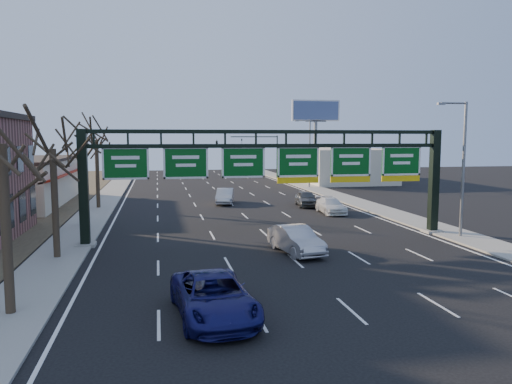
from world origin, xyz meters
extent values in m
plane|color=black|center=(0.00, 0.00, 0.00)|extent=(160.00, 160.00, 0.00)
cube|color=gray|center=(-12.80, 20.00, 0.06)|extent=(3.00, 120.00, 0.12)
cube|color=gray|center=(12.80, 20.00, 0.06)|extent=(3.00, 120.00, 0.12)
cube|color=white|center=(0.00, 20.00, 0.01)|extent=(21.60, 120.00, 0.01)
cube|color=black|center=(-11.70, 8.00, 3.60)|extent=(0.55, 0.55, 7.20)
cube|color=gray|center=(-11.70, 8.00, 0.10)|extent=(1.20, 1.20, 0.20)
cube|color=black|center=(11.70, 8.00, 3.60)|extent=(0.55, 0.55, 7.20)
cube|color=gray|center=(11.70, 8.00, 0.10)|extent=(1.20, 1.20, 0.20)
cube|color=black|center=(0.00, 8.00, 7.05)|extent=(23.40, 0.25, 0.25)
cube|color=black|center=(0.00, 8.00, 6.15)|extent=(23.40, 0.25, 0.25)
cube|color=#054B14|center=(-9.17, 8.00, 5.10)|extent=(2.80, 0.10, 2.00)
cube|color=#054B14|center=(-5.50, 8.00, 5.10)|extent=(2.80, 0.10, 2.00)
cube|color=#054B14|center=(-1.83, 8.00, 5.10)|extent=(2.80, 0.10, 2.00)
cube|color=#054B14|center=(1.83, 8.00, 5.10)|extent=(2.80, 0.10, 2.00)
cube|color=yellow|center=(1.83, 8.00, 3.88)|extent=(2.80, 0.10, 0.40)
cube|color=#054B14|center=(5.50, 8.00, 5.10)|extent=(2.80, 0.10, 2.00)
cube|color=yellow|center=(5.50, 8.00, 3.88)|extent=(2.80, 0.10, 0.40)
cube|color=#054B14|center=(9.17, 8.00, 5.10)|extent=(2.80, 0.10, 2.00)
cube|color=yellow|center=(9.17, 8.00, 3.88)|extent=(2.80, 0.10, 0.40)
cube|color=beige|center=(-21.50, 29.00, 2.20)|extent=(10.00, 18.00, 4.40)
cube|color=#332B26|center=(-21.50, 29.00, 4.55)|extent=(10.40, 18.40, 0.30)
cube|color=#9A200F|center=(-16.40, 29.00, 3.00)|extent=(1.20, 18.00, 0.40)
cube|color=beige|center=(20.00, 50.00, 2.50)|extent=(12.00, 20.00, 5.00)
cylinder|color=#30251A|center=(-12.80, -4.00, 3.35)|extent=(0.36, 0.36, 6.46)
cylinder|color=#30251A|center=(-12.80, 5.00, 3.16)|extent=(0.36, 0.36, 6.08)
cylinder|color=#30251A|center=(-12.80, 15.00, 3.54)|extent=(0.36, 0.36, 6.84)
cylinder|color=#30251A|center=(-12.80, 25.00, 3.35)|extent=(0.36, 0.36, 6.46)
cylinder|color=slate|center=(12.60, 6.00, 4.62)|extent=(0.20, 0.20, 9.00)
cylinder|color=slate|center=(11.70, 6.00, 9.02)|extent=(1.80, 0.12, 0.12)
cube|color=slate|center=(10.80, 6.00, 8.97)|extent=(0.50, 0.22, 0.15)
cylinder|color=slate|center=(12.60, 40.00, 4.62)|extent=(0.20, 0.20, 9.00)
cylinder|color=slate|center=(11.70, 40.00, 9.02)|extent=(1.80, 0.12, 0.12)
cube|color=slate|center=(10.80, 40.00, 8.97)|extent=(0.50, 0.22, 0.15)
cylinder|color=slate|center=(15.00, 45.00, 4.50)|extent=(0.50, 0.50, 9.00)
cube|color=slate|center=(15.00, 45.00, 9.00)|extent=(3.00, 0.30, 0.20)
cube|color=white|center=(15.00, 45.00, 10.50)|extent=(7.00, 0.30, 3.00)
cube|color=#47598E|center=(15.00, 44.80, 10.50)|extent=(6.60, 0.05, 2.60)
cylinder|color=black|center=(11.80, 55.00, 3.50)|extent=(0.18, 0.18, 7.00)
cylinder|color=black|center=(8.00, 55.00, 6.80)|extent=(7.60, 0.14, 0.14)
imported|color=black|center=(6.00, 55.00, 6.00)|extent=(0.20, 0.20, 1.00)
imported|color=black|center=(2.00, 55.00, 6.00)|extent=(0.54, 0.54, 1.62)
imported|color=#141355|center=(-5.31, -5.70, 0.81)|extent=(3.17, 6.01, 1.61)
imported|color=#A1A1A5|center=(0.52, 3.76, 0.79)|extent=(2.49, 5.01, 1.58)
imported|color=white|center=(7.75, 17.99, 0.68)|extent=(2.07, 4.73, 1.35)
imported|color=#46494C|center=(6.93, 22.82, 0.76)|extent=(2.35, 4.64, 1.51)
imported|color=#ADAEB2|center=(-0.60, 26.18, 0.77)|extent=(2.51, 4.88, 1.53)
camera|label=1|loc=(-7.25, -23.63, 6.68)|focal=35.00mm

